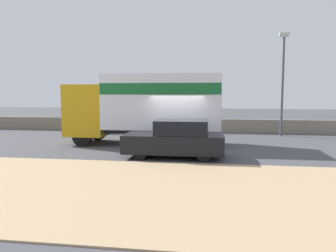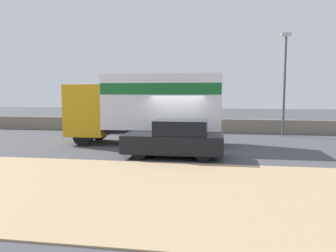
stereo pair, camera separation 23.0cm
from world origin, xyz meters
name	(u,v)px [view 1 (the left image)]	position (x,y,z in m)	size (l,w,h in m)	color
ground_plane	(175,152)	(0.00, 0.00, 0.00)	(80.00, 80.00, 0.00)	#47474C
dirt_shoulder_foreground	(149,189)	(0.00, -5.88, 0.02)	(60.00, 6.81, 0.04)	tan
stone_wall_backdrop	(189,125)	(0.00, 7.34, 0.45)	(60.00, 0.35, 0.90)	gray
street_lamp	(283,76)	(5.75, 6.28, 3.62)	(0.56, 0.28, 6.17)	#4C4C51
box_truck	(148,104)	(-1.65, 1.92, 2.09)	(7.76, 2.56, 3.53)	gold
car_hatchback	(176,139)	(0.18, -1.28, 0.75)	(4.05, 1.72, 1.54)	black
pedestrian	(91,118)	(-6.33, 6.12, 0.95)	(0.40, 0.40, 1.83)	#473828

